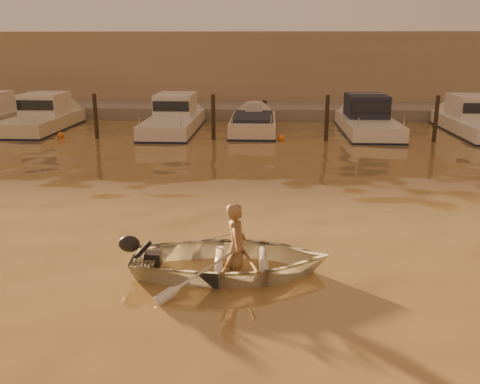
# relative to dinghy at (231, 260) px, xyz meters

# --- Properties ---
(ground_plane) EXTENTS (160.00, 160.00, 0.00)m
(ground_plane) POSITION_rel_dinghy_xyz_m (-1.60, 0.41, -0.27)
(ground_plane) COLOR olive
(ground_plane) RESTS_ON ground
(dinghy) EXTENTS (3.87, 2.87, 0.77)m
(dinghy) POSITION_rel_dinghy_xyz_m (0.00, 0.00, 0.00)
(dinghy) COLOR silver
(dinghy) RESTS_ON ground_plane
(person) EXTENTS (0.44, 0.63, 1.67)m
(person) POSITION_rel_dinghy_xyz_m (0.10, 0.01, 0.27)
(person) COLOR #916C48
(person) RESTS_ON dinghy
(outboard_motor) EXTENTS (0.92, 0.45, 0.70)m
(outboard_motor) POSITION_rel_dinghy_xyz_m (-1.50, -0.09, 0.01)
(outboard_motor) COLOR black
(outboard_motor) RESTS_ON dinghy
(oar_port) EXTENTS (0.61, 2.04, 0.13)m
(oar_port) POSITION_rel_dinghy_xyz_m (0.25, 0.01, 0.15)
(oar_port) COLOR brown
(oar_port) RESTS_ON dinghy
(oar_starboard) EXTENTS (0.30, 2.09, 0.13)m
(oar_starboard) POSITION_rel_dinghy_xyz_m (0.05, 0.00, 0.15)
(oar_starboard) COLOR brown
(oar_starboard) RESTS_ON dinghy
(moored_boat_1) EXTENTS (2.33, 6.91, 1.75)m
(moored_boat_1) POSITION_rel_dinghy_xyz_m (-10.56, 16.41, 0.36)
(moored_boat_1) COLOR beige
(moored_boat_1) RESTS_ON ground_plane
(moored_boat_2) EXTENTS (2.26, 7.57, 1.75)m
(moored_boat_2) POSITION_rel_dinghy_xyz_m (-3.97, 16.41, 0.36)
(moored_boat_2) COLOR silver
(moored_boat_2) RESTS_ON ground_plane
(moored_boat_3) EXTENTS (2.11, 6.08, 0.95)m
(moored_boat_3) POSITION_rel_dinghy_xyz_m (-0.09, 16.41, -0.04)
(moored_boat_3) COLOR beige
(moored_boat_3) RESTS_ON ground_plane
(moored_boat_4) EXTENTS (2.35, 7.21, 1.75)m
(moored_boat_4) POSITION_rel_dinghy_xyz_m (5.39, 16.41, 0.36)
(moored_boat_4) COLOR silver
(moored_boat_4) RESTS_ON ground_plane
(moored_boat_5) EXTENTS (2.22, 7.46, 1.75)m
(moored_boat_5) POSITION_rel_dinghy_xyz_m (10.41, 16.41, 0.36)
(moored_boat_5) COLOR white
(moored_boat_5) RESTS_ON ground_plane
(piling_1) EXTENTS (0.18, 0.18, 2.20)m
(piling_1) POSITION_rel_dinghy_xyz_m (-7.10, 14.21, 0.63)
(piling_1) COLOR #2D2319
(piling_1) RESTS_ON ground_plane
(piling_2) EXTENTS (0.18, 0.18, 2.20)m
(piling_2) POSITION_rel_dinghy_xyz_m (-1.80, 14.21, 0.63)
(piling_2) COLOR #2D2319
(piling_2) RESTS_ON ground_plane
(piling_3) EXTENTS (0.18, 0.18, 2.20)m
(piling_3) POSITION_rel_dinghy_xyz_m (3.20, 14.21, 0.63)
(piling_3) COLOR #2D2319
(piling_3) RESTS_ON ground_plane
(piling_4) EXTENTS (0.18, 0.18, 2.20)m
(piling_4) POSITION_rel_dinghy_xyz_m (7.90, 14.21, 0.63)
(piling_4) COLOR #2D2319
(piling_4) RESTS_ON ground_plane
(fender_b) EXTENTS (0.30, 0.30, 0.30)m
(fender_b) POSITION_rel_dinghy_xyz_m (-8.82, 14.31, -0.17)
(fender_b) COLOR orange
(fender_b) RESTS_ON ground_plane
(fender_c) EXTENTS (0.30, 0.30, 0.30)m
(fender_c) POSITION_rel_dinghy_xyz_m (-3.74, 13.50, -0.17)
(fender_c) COLOR silver
(fender_c) RESTS_ON ground_plane
(fender_d) EXTENTS (0.30, 0.30, 0.30)m
(fender_d) POSITION_rel_dinghy_xyz_m (1.22, 14.12, -0.17)
(fender_d) COLOR orange
(fender_d) RESTS_ON ground_plane
(fender_e) EXTENTS (0.30, 0.30, 0.30)m
(fender_e) POSITION_rel_dinghy_xyz_m (6.45, 13.90, -0.17)
(fender_e) COLOR white
(fender_e) RESTS_ON ground_plane
(quay) EXTENTS (52.00, 4.00, 1.00)m
(quay) POSITION_rel_dinghy_xyz_m (-1.60, 21.91, -0.12)
(quay) COLOR gray
(quay) RESTS_ON ground_plane
(waterfront_building) EXTENTS (46.00, 7.00, 4.80)m
(waterfront_building) POSITION_rel_dinghy_xyz_m (-1.60, 27.41, 2.13)
(waterfront_building) COLOR #9E8466
(waterfront_building) RESTS_ON quay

